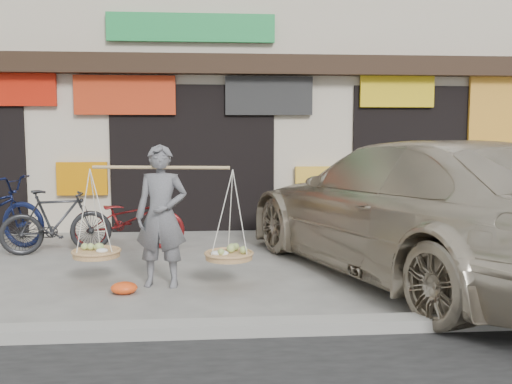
{
  "coord_description": "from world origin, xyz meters",
  "views": [
    {
      "loc": [
        0.31,
        -7.08,
        1.87
      ],
      "look_at": [
        0.96,
        0.9,
        1.0
      ],
      "focal_mm": 40.0,
      "sensor_mm": 36.0,
      "label": 1
    }
  ],
  "objects": [
    {
      "name": "ground",
      "position": [
        0.0,
        0.0,
        0.0
      ],
      "size": [
        70.0,
        70.0,
        0.0
      ],
      "primitive_type": "plane",
      "color": "gray",
      "rests_on": "ground"
    },
    {
      "name": "kerb",
      "position": [
        0.0,
        -2.0,
        0.06
      ],
      "size": [
        70.0,
        0.25,
        0.12
      ],
      "primitive_type": "cube",
      "color": "gray",
      "rests_on": "ground"
    },
    {
      "name": "shophouse_block",
      "position": [
        -0.0,
        6.42,
        3.45
      ],
      "size": [
        14.0,
        6.32,
        7.0
      ],
      "color": "beige",
      "rests_on": "ground"
    },
    {
      "name": "street_vendor",
      "position": [
        -0.27,
        -0.29,
        0.79
      ],
      "size": [
        2.16,
        0.82,
        1.7
      ],
      "rotation": [
        0.0,
        0.0,
        -0.16
      ],
      "color": "slate",
      "rests_on": "ground"
    },
    {
      "name": "bike_1",
      "position": [
        -2.02,
        1.69,
        0.49
      ],
      "size": [
        1.7,
        0.87,
        0.98
      ],
      "primitive_type": "imported",
      "rotation": [
        0.0,
        0.0,
        1.84
      ],
      "color": "black",
      "rests_on": "ground"
    },
    {
      "name": "bike_2",
      "position": [
        -0.99,
        1.96,
        0.47
      ],
      "size": [
        1.84,
        0.76,
        0.94
      ],
      "primitive_type": "imported",
      "rotation": [
        0.0,
        0.0,
        1.49
      ],
      "color": "#5A0F10",
      "rests_on": "ground"
    },
    {
      "name": "suv",
      "position": [
        2.91,
        -0.05,
        0.88
      ],
      "size": [
        4.18,
        6.51,
        1.76
      ],
      "rotation": [
        0.0,
        0.0,
        3.45
      ],
      "color": "#BAAC96",
      "rests_on": "ground"
    },
    {
      "name": "red_bag",
      "position": [
        -0.69,
        -0.6,
        0.07
      ],
      "size": [
        0.31,
        0.25,
        0.14
      ],
      "primitive_type": "ellipsoid",
      "color": "#F14B16",
      "rests_on": "ground"
    }
  ]
}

